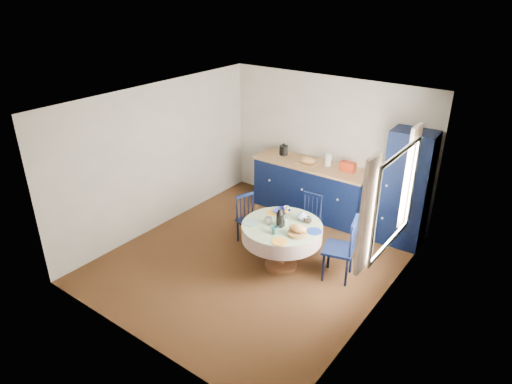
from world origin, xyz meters
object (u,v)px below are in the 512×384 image
Objects in this scene: mug_d at (286,209)px; chair_right at (342,248)px; dining_table at (283,232)px; mug_a at (268,220)px; cobalt_bowl at (282,212)px; mug_c at (308,220)px; kitchen_counter at (311,188)px; pantry_cabinet at (407,190)px; mug_b at (275,230)px; chair_left at (249,219)px; chair_far at (308,219)px.

chair_right is at bearing -6.85° from mug_d.
dining_table reaches higher than mug_a.
dining_table is at bearing -53.93° from cobalt_bowl.
mug_c is at bearing -14.99° from mug_d.
mug_c is 0.47m from mug_d.
kitchen_counter is at bearing 107.40° from dining_table.
cobalt_bowl is at bearing -106.07° from chair_right.
pantry_cabinet is at bearing -2.37° from kitchen_counter.
mug_b is 0.61m from cobalt_bowl.
mug_a is 1.05× the size of mug_c.
pantry_cabinet is 2.16m from dining_table.
pantry_cabinet is 2.32m from mug_a.
chair_left is at bearing -101.13° from kitchen_counter.
mug_a reaches higher than mug_c.
chair_left is (-2.04, -1.47, -0.54)m from pantry_cabinet.
mug_b is at bearing -65.74° from cobalt_bowl.
mug_c is at bearing -65.98° from chair_far.
chair_right is 8.86× the size of mug_b.
kitchen_counter is 24.36× the size of mug_d.
mug_c is 1.31× the size of mug_d.
chair_left is at bearing -170.91° from mug_d.
chair_left is at bearing 147.90° from mug_b.
kitchen_counter is 2.22× the size of chair_right.
mug_b is at bearing -81.48° from dining_table.
mug_a is at bearing -89.28° from cobalt_bowl.
mug_a is at bearing -79.90° from kitchen_counter.
dining_table is at bearing -73.33° from kitchen_counter.
pantry_cabinet is at bearing 30.76° from chair_far.
mug_d is (0.38, -1.42, 0.26)m from kitchen_counter.
chair_far reaches higher than mug_a.
dining_table is at bearing -89.97° from chair_far.
dining_table is at bearing 19.77° from mug_a.
chair_right is at bearing 17.74° from dining_table.
mug_a is at bearing -86.77° from chair_right.
chair_far is 0.61m from mug_d.
mug_b is 1.24× the size of mug_d.
dining_table is (-1.19, -1.76, -0.36)m from pantry_cabinet.
mug_b is at bearing -102.95° from chair_left.
cobalt_bowl is (-0.21, 0.29, 0.15)m from dining_table.
mug_b is at bearing -112.40° from mug_c.
mug_a is (-0.14, -0.96, 0.35)m from chair_far.
mug_c is 0.47m from cobalt_bowl.
cobalt_bowl is at bearing 126.07° from dining_table.
mug_d is (-0.19, 0.39, 0.16)m from dining_table.
chair_far is 3.42× the size of cobalt_bowl.
kitchen_counter is 17.72× the size of mug_a.
kitchen_counter reaches higher than dining_table.
mug_c is at bearing -71.72° from chair_left.
mug_c is at bearing -124.59° from pantry_cabinet.
mug_b is (0.89, -0.56, 0.35)m from chair_left.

